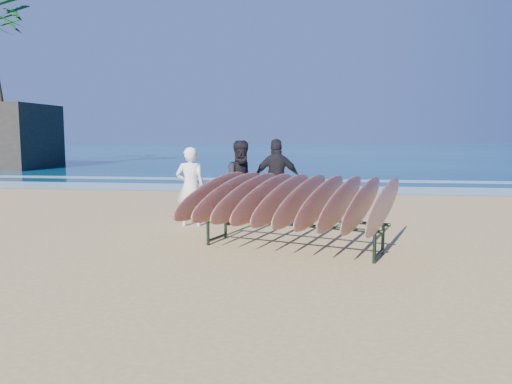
# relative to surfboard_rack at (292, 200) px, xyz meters

# --- Properties ---
(ground) EXTENTS (120.00, 120.00, 0.00)m
(ground) POSITION_rel_surfboard_rack_xyz_m (-0.67, -0.46, -0.87)
(ground) COLOR tan
(ground) RESTS_ON ground
(ocean) EXTENTS (160.00, 160.00, 0.00)m
(ocean) POSITION_rel_surfboard_rack_xyz_m (-0.67, 54.54, -0.86)
(ocean) COLOR navy
(ocean) RESTS_ON ground
(foam_near) EXTENTS (160.00, 160.00, 0.00)m
(foam_near) POSITION_rel_surfboard_rack_xyz_m (-0.67, 9.54, -0.86)
(foam_near) COLOR white
(foam_near) RESTS_ON ground
(foam_far) EXTENTS (160.00, 160.00, 0.00)m
(foam_far) POSITION_rel_surfboard_rack_xyz_m (-0.67, 13.04, -0.86)
(foam_far) COLOR white
(foam_far) RESTS_ON ground
(surfboard_rack) EXTENTS (3.84, 3.54, 1.38)m
(surfboard_rack) POSITION_rel_surfboard_rack_xyz_m (0.00, 0.00, 0.00)
(surfboard_rack) COLOR black
(surfboard_rack) RESTS_ON ground
(person_white) EXTENTS (0.68, 0.51, 1.71)m
(person_white) POSITION_rel_surfboard_rack_xyz_m (-2.31, 1.96, -0.02)
(person_white) COLOR white
(person_white) RESTS_ON ground
(person_dark_a) EXTENTS (1.12, 1.04, 1.84)m
(person_dark_a) POSITION_rel_surfboard_rack_xyz_m (-1.22, 2.30, 0.05)
(person_dark_a) COLOR black
(person_dark_a) RESTS_ON ground
(person_dark_b) EXTENTS (1.15, 0.62, 1.87)m
(person_dark_b) POSITION_rel_surfboard_rack_xyz_m (-0.55, 3.08, 0.07)
(person_dark_b) COLOR black
(person_dark_b) RESTS_ON ground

